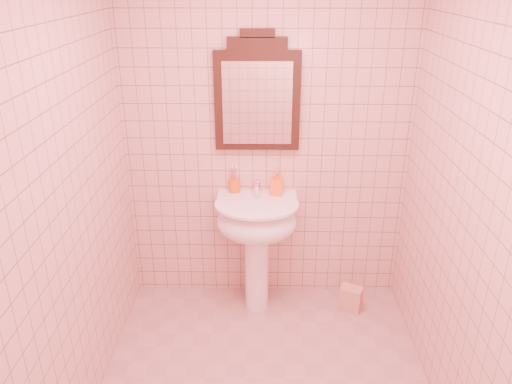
{
  "coord_description": "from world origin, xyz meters",
  "views": [
    {
      "loc": [
        -0.02,
        -2.23,
        2.31
      ],
      "look_at": [
        -0.06,
        0.55,
        1.08
      ],
      "focal_mm": 35.0,
      "sensor_mm": 36.0,
      "label": 1
    }
  ],
  "objects_px": {
    "mirror": "(257,96)",
    "soap_dispenser": "(277,183)",
    "towel": "(351,298)",
    "pedestal_sink": "(257,229)",
    "toothbrush_cup": "(234,185)"
  },
  "relations": [
    {
      "from": "pedestal_sink",
      "to": "soap_dispenser",
      "type": "bearing_deg",
      "value": 44.74
    },
    {
      "from": "toothbrush_cup",
      "to": "soap_dispenser",
      "type": "height_order",
      "value": "toothbrush_cup"
    },
    {
      "from": "mirror",
      "to": "toothbrush_cup",
      "type": "height_order",
      "value": "mirror"
    },
    {
      "from": "pedestal_sink",
      "to": "towel",
      "type": "height_order",
      "value": "pedestal_sink"
    },
    {
      "from": "toothbrush_cup",
      "to": "soap_dispenser",
      "type": "relative_size",
      "value": 1.06
    },
    {
      "from": "towel",
      "to": "pedestal_sink",
      "type": "bearing_deg",
      "value": 177.99
    },
    {
      "from": "mirror",
      "to": "soap_dispenser",
      "type": "distance_m",
      "value": 0.62
    },
    {
      "from": "mirror",
      "to": "towel",
      "type": "height_order",
      "value": "mirror"
    },
    {
      "from": "pedestal_sink",
      "to": "towel",
      "type": "xyz_separation_m",
      "value": [
        0.7,
        -0.02,
        -0.57
      ]
    },
    {
      "from": "pedestal_sink",
      "to": "soap_dispenser",
      "type": "relative_size",
      "value": 4.85
    },
    {
      "from": "mirror",
      "to": "toothbrush_cup",
      "type": "distance_m",
      "value": 0.66
    },
    {
      "from": "toothbrush_cup",
      "to": "towel",
      "type": "relative_size",
      "value": 1.0
    },
    {
      "from": "mirror",
      "to": "soap_dispenser",
      "type": "relative_size",
      "value": 4.51
    },
    {
      "from": "soap_dispenser",
      "to": "towel",
      "type": "bearing_deg",
      "value": -6.57
    },
    {
      "from": "mirror",
      "to": "towel",
      "type": "relative_size",
      "value": 4.23
    }
  ]
}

